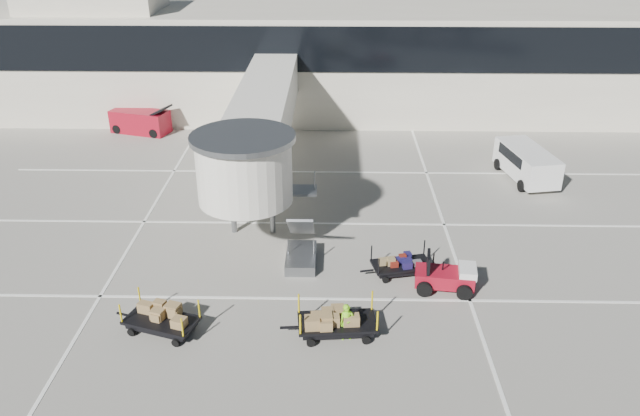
{
  "coord_description": "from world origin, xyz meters",
  "views": [
    {
      "loc": [
        0.01,
        -20.35,
        15.42
      ],
      "look_at": [
        -0.54,
        6.81,
        2.0
      ],
      "focal_mm": 35.0,
      "sensor_mm": 36.0,
      "label": 1
    }
  ],
  "objects_px": {
    "baggage_tug": "(446,277)",
    "minivan": "(526,161)",
    "ground_worker": "(347,322)",
    "box_cart_far": "(162,320)",
    "belt_loader": "(141,122)",
    "box_cart_near": "(335,321)",
    "suitcase_cart": "(401,265)"
  },
  "relations": [
    {
      "from": "ground_worker",
      "to": "belt_loader",
      "type": "relative_size",
      "value": 0.33
    },
    {
      "from": "box_cart_near",
      "to": "belt_loader",
      "type": "relative_size",
      "value": 0.8
    },
    {
      "from": "baggage_tug",
      "to": "box_cart_far",
      "type": "relative_size",
      "value": 0.76
    },
    {
      "from": "box_cart_far",
      "to": "belt_loader",
      "type": "height_order",
      "value": "belt_loader"
    },
    {
      "from": "baggage_tug",
      "to": "suitcase_cart",
      "type": "relative_size",
      "value": 0.82
    },
    {
      "from": "box_cart_far",
      "to": "baggage_tug",
      "type": "bearing_deg",
      "value": 33.6
    },
    {
      "from": "ground_worker",
      "to": "belt_loader",
      "type": "bearing_deg",
      "value": 108.76
    },
    {
      "from": "baggage_tug",
      "to": "box_cart_far",
      "type": "bearing_deg",
      "value": -156.91
    },
    {
      "from": "suitcase_cart",
      "to": "box_cart_far",
      "type": "xyz_separation_m",
      "value": [
        -9.87,
        -4.45,
        0.07
      ]
    },
    {
      "from": "minivan",
      "to": "baggage_tug",
      "type": "bearing_deg",
      "value": -129.09
    },
    {
      "from": "box_cart_far",
      "to": "minivan",
      "type": "distance_m",
      "value": 24.27
    },
    {
      "from": "box_cart_far",
      "to": "ground_worker",
      "type": "relative_size",
      "value": 2.28
    },
    {
      "from": "belt_loader",
      "to": "box_cart_far",
      "type": "bearing_deg",
      "value": -55.94
    },
    {
      "from": "ground_worker",
      "to": "minivan",
      "type": "height_order",
      "value": "minivan"
    },
    {
      "from": "box_cart_near",
      "to": "ground_worker",
      "type": "distance_m",
      "value": 0.58
    },
    {
      "from": "baggage_tug",
      "to": "box_cart_far",
      "type": "xyz_separation_m",
      "value": [
        -11.73,
        -3.27,
        -0.07
      ]
    },
    {
      "from": "belt_loader",
      "to": "box_cart_near",
      "type": "bearing_deg",
      "value": -42.31
    },
    {
      "from": "suitcase_cart",
      "to": "minivan",
      "type": "xyz_separation_m",
      "value": [
        8.65,
        11.21,
        0.68
      ]
    },
    {
      "from": "box_cart_near",
      "to": "minivan",
      "type": "xyz_separation_m",
      "value": [
        11.69,
        15.7,
        0.55
      ]
    },
    {
      "from": "box_cart_far",
      "to": "belt_loader",
      "type": "xyz_separation_m",
      "value": [
        -7.43,
        23.67,
        0.28
      ]
    },
    {
      "from": "ground_worker",
      "to": "belt_loader",
      "type": "height_order",
      "value": "belt_loader"
    },
    {
      "from": "box_cart_far",
      "to": "box_cart_near",
      "type": "bearing_deg",
      "value": 17.79
    },
    {
      "from": "baggage_tug",
      "to": "box_cart_near",
      "type": "relative_size",
      "value": 0.71
    },
    {
      "from": "baggage_tug",
      "to": "minivan",
      "type": "bearing_deg",
      "value": 68.82
    },
    {
      "from": "ground_worker",
      "to": "belt_loader",
      "type": "xyz_separation_m",
      "value": [
        -14.73,
        23.99,
        0.04
      ]
    },
    {
      "from": "suitcase_cart",
      "to": "box_cart_near",
      "type": "relative_size",
      "value": 0.87
    },
    {
      "from": "ground_worker",
      "to": "minivan",
      "type": "distance_m",
      "value": 19.53
    },
    {
      "from": "suitcase_cart",
      "to": "minivan",
      "type": "relative_size",
      "value": 0.62
    },
    {
      "from": "box_cart_near",
      "to": "ground_worker",
      "type": "bearing_deg",
      "value": -37.15
    },
    {
      "from": "suitcase_cart",
      "to": "minivan",
      "type": "distance_m",
      "value": 14.18
    },
    {
      "from": "box_cart_far",
      "to": "belt_loader",
      "type": "bearing_deg",
      "value": 125.47
    },
    {
      "from": "baggage_tug",
      "to": "ground_worker",
      "type": "distance_m",
      "value": 5.7
    }
  ]
}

